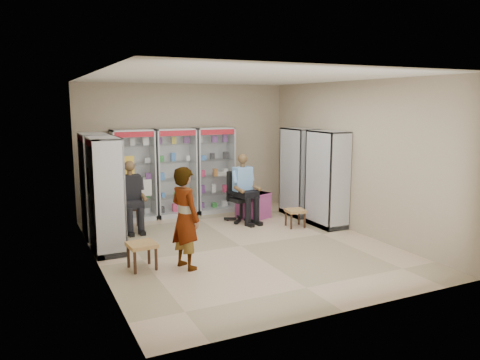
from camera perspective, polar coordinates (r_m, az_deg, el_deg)
name	(u,v)px	position (r m, az deg, el deg)	size (l,w,h in m)	color
floor	(241,246)	(8.58, 0.09, -8.04)	(6.00, 6.00, 0.00)	tan
room_shell	(241,138)	(8.21, 0.09, 5.19)	(5.02, 6.02, 3.01)	tan
cabinet_back_left	(134,175)	(10.48, -12.85, 0.55)	(0.90, 0.50, 2.00)	silver
cabinet_back_mid	(175,173)	(10.72, -7.89, 0.90)	(0.90, 0.50, 2.00)	#9EA0A5
cabinet_back_right	(214,170)	(11.04, -3.19, 1.22)	(0.90, 0.50, 2.00)	#BABEC2
cabinet_right_far	(299,172)	(10.78, 7.16, 0.96)	(0.50, 0.90, 2.00)	#B7BABE
cabinet_right_near	(327,179)	(9.89, 10.58, 0.10)	(0.50, 0.90, 2.00)	silver
cabinet_left_far	(96,185)	(9.41, -17.13, -0.63)	(0.50, 0.90, 2.00)	silver
cabinet_left_near	(106,196)	(8.34, -16.03, -1.83)	(0.50, 0.90, 2.00)	#AEB0B6
wooden_chair	(130,207)	(9.82, -13.23, -3.20)	(0.42, 0.42, 0.94)	black
seated_customer	(130,198)	(9.73, -13.21, -2.11)	(0.44, 0.60, 1.34)	black
office_chair	(241,196)	(10.21, 0.13, -2.02)	(0.60, 0.60, 1.10)	black
seated_shopkeeper	(242,190)	(10.14, 0.26, -1.24)	(0.46, 0.64, 1.40)	#678ECD
pink_trunk	(253,205)	(10.55, 1.62, -3.10)	(0.60, 0.57, 0.57)	#A24082
tea_glass	(252,190)	(10.53, 1.46, -1.24)	(0.07, 0.07, 0.10)	#601208
woven_stool_a	(295,218)	(9.87, 6.75, -4.64)	(0.37, 0.37, 0.37)	#AF854A
woven_stool_b	(142,256)	(7.55, -11.85, -9.04)	(0.42, 0.42, 0.42)	#9C6B41
standing_man	(185,218)	(7.32, -6.70, -4.62)	(0.59, 0.39, 1.61)	#99999C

